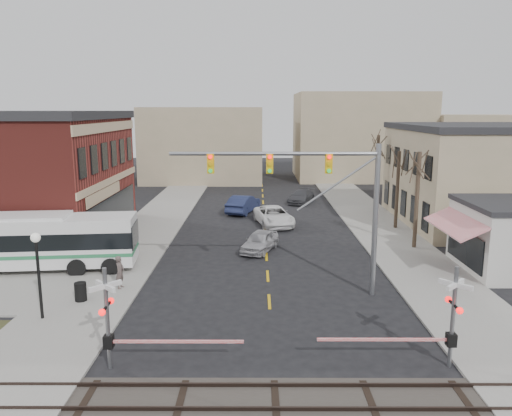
{
  "coord_description": "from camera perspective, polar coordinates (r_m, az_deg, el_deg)",
  "views": [
    {
      "loc": [
        -0.61,
        -22.17,
        9.68
      ],
      "look_at": [
        -0.7,
        9.15,
        3.5
      ],
      "focal_mm": 35.0,
      "sensor_mm": 36.0,
      "label": 1
    }
  ],
  "objects": [
    {
      "name": "car_d",
      "position": [
        52.9,
        5.2,
        1.33
      ],
      "size": [
        3.52,
        5.09,
        1.37
      ],
      "primitive_type": "imported",
      "rotation": [
        0.0,
        0.0,
        -0.38
      ],
      "color": "#38393D",
      "rests_on": "ground"
    },
    {
      "name": "tree_east_a",
      "position": [
        36.46,
        17.91,
        0.85
      ],
      "size": [
        0.28,
        0.28,
        6.75
      ],
      "color": "#382B21",
      "rests_on": "sidewalk_east"
    },
    {
      "name": "car_c",
      "position": [
        42.49,
        2.05,
        -0.92
      ],
      "size": [
        3.75,
        6.1,
        1.58
      ],
      "primitive_type": "imported",
      "rotation": [
        0.0,
        0.0,
        0.21
      ],
      "color": "white",
      "rests_on": "ground"
    },
    {
      "name": "car_b",
      "position": [
        47.57,
        -1.47,
        0.47
      ],
      "size": [
        3.34,
        5.48,
        1.7
      ],
      "primitive_type": "imported",
      "rotation": [
        0.0,
        0.0,
        2.82
      ],
      "color": "#1B2244",
      "rests_on": "ground"
    },
    {
      "name": "street_lamp",
      "position": [
        24.93,
        -23.73,
        -5.19
      ],
      "size": [
        0.44,
        0.44,
        4.1
      ],
      "color": "black",
      "rests_on": "sidewalk_west"
    },
    {
      "name": "ground",
      "position": [
        24.2,
        1.64,
        -12.42
      ],
      "size": [
        160.0,
        160.0,
        0.0
      ],
      "primitive_type": "plane",
      "color": "black",
      "rests_on": "ground"
    },
    {
      "name": "tree_east_c",
      "position": [
        49.9,
        13.65,
        3.99
      ],
      "size": [
        0.28,
        0.28,
        7.2
      ],
      "color": "#382B21",
      "rests_on": "sidewalk_east"
    },
    {
      "name": "transit_bus",
      "position": [
        33.21,
        -24.82,
        -3.47
      ],
      "size": [
        13.21,
        4.16,
        3.34
      ],
      "color": "silver",
      "rests_on": "ground"
    },
    {
      "name": "car_a",
      "position": [
        34.72,
        0.45,
        -3.8
      ],
      "size": [
        3.05,
        4.52,
        1.43
      ],
      "primitive_type": "imported",
      "rotation": [
        0.0,
        0.0,
        -0.36
      ],
      "color": "#A1A0A5",
      "rests_on": "ground"
    },
    {
      "name": "rr_crossing_east",
      "position": [
        20.46,
        20.44,
        -11.72
      ],
      "size": [
        5.6,
        1.36,
        4.0
      ],
      "color": "gray",
      "rests_on": "ground"
    },
    {
      "name": "sidewalk_east",
      "position": [
        44.42,
        13.32,
        -1.65
      ],
      "size": [
        5.0,
        60.0,
        0.12
      ],
      "primitive_type": "cube",
      "color": "gray",
      "rests_on": "ground"
    },
    {
      "name": "tree_east_b",
      "position": [
        42.25,
        15.84,
        2.01
      ],
      "size": [
        0.28,
        0.28,
        6.3
      ],
      "color": "#382B21",
      "rests_on": "sidewalk_east"
    },
    {
      "name": "sidewalk_west",
      "position": [
        44.15,
        -11.46,
        -1.65
      ],
      "size": [
        5.0,
        60.0,
        0.12
      ],
      "primitive_type": "cube",
      "color": "gray",
      "rests_on": "ground"
    },
    {
      "name": "pedestrian_far",
      "position": [
        31.64,
        -19.17,
        -5.46
      ],
      "size": [
        0.98,
        1.04,
        1.69
      ],
      "primitive_type": "imported",
      "rotation": [
        0.0,
        0.0,
        1.0
      ],
      "color": "#2C304E",
      "rests_on": "sidewalk_west"
    },
    {
      "name": "trash_bin",
      "position": [
        27.21,
        -19.41,
        -9.01
      ],
      "size": [
        0.6,
        0.6,
        0.95
      ],
      "primitive_type": "cylinder",
      "color": "black",
      "rests_on": "sidewalk_west"
    },
    {
      "name": "pedestrian_near",
      "position": [
        28.27,
        -15.29,
        -7.08
      ],
      "size": [
        0.51,
        0.71,
        1.81
      ],
      "primitive_type": "imported",
      "rotation": [
        0.0,
        0.0,
        1.44
      ],
      "color": "#534642",
      "rests_on": "sidewalk_west"
    },
    {
      "name": "traffic_signal_mast",
      "position": [
        25.76,
        7.33,
        2.36
      ],
      "size": [
        10.73,
        0.3,
        8.0
      ],
      "color": "gray",
      "rests_on": "ground"
    },
    {
      "name": "rr_crossing_west",
      "position": [
        19.77,
        -15.42,
        -12.23
      ],
      "size": [
        5.6,
        1.36,
        4.0
      ],
      "color": "gray",
      "rests_on": "ground"
    }
  ]
}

